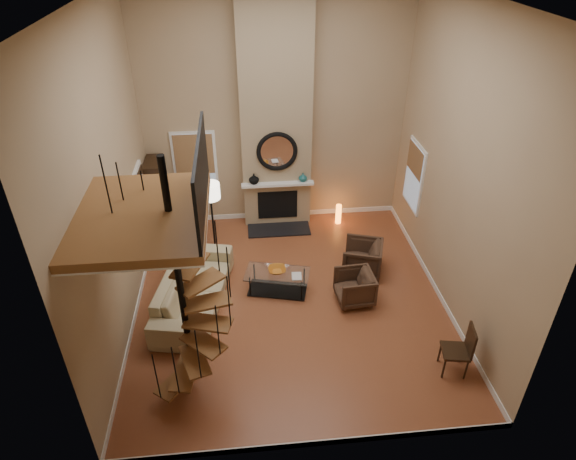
{
  "coord_description": "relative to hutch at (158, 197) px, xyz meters",
  "views": [
    {
      "loc": [
        -0.81,
        -7.52,
        6.53
      ],
      "look_at": [
        0.0,
        0.4,
        1.4
      ],
      "focal_mm": 30.88,
      "sensor_mm": 36.0,
      "label": 1
    }
  ],
  "objects": [
    {
      "name": "mirror_disc",
      "position": [
        2.78,
        0.03,
        1.0
      ],
      "size": [
        0.8,
        0.01,
        0.8
      ],
      "primitive_type": "cylinder",
      "rotation": [
        1.57,
        0.0,
        0.0
      ],
      "color": "white",
      "rests_on": "chimney_breast"
    },
    {
      "name": "window_right",
      "position": [
        5.76,
        -0.82,
        0.68
      ],
      "size": [
        0.06,
        1.02,
        1.52
      ],
      "color": "white",
      "rests_on": "right_wall"
    },
    {
      "name": "baseboard_right",
      "position": [
        5.77,
        -2.82,
        -0.89
      ],
      "size": [
        0.02,
        6.5,
        0.12
      ],
      "primitive_type": "cube",
      "color": "white",
      "rests_on": "ground"
    },
    {
      "name": "entry_door",
      "position": [
        -0.17,
        -1.02,
        0.1
      ],
      "size": [
        0.1,
        1.05,
        2.16
      ],
      "color": "white",
      "rests_on": "ground"
    },
    {
      "name": "back_wall",
      "position": [
        2.78,
        0.43,
        1.8
      ],
      "size": [
        6.0,
        0.02,
        5.5
      ],
      "primitive_type": "cube",
      "color": "tan",
      "rests_on": "ground"
    },
    {
      "name": "ceiling",
      "position": [
        2.78,
        -2.82,
        4.54
      ],
      "size": [
        6.0,
        6.5,
        0.01
      ],
      "primitive_type": "cube",
      "color": "silver",
      "rests_on": "back_wall"
    },
    {
      "name": "vase_right",
      "position": [
        3.38,
        0.0,
        0.33
      ],
      "size": [
        0.2,
        0.2,
        0.21
      ],
      "primitive_type": "imported",
      "color": "#19575A",
      "rests_on": "mantel"
    },
    {
      "name": "mirror_frame",
      "position": [
        2.78,
        0.02,
        1.0
      ],
      "size": [
        0.94,
        0.1,
        0.94
      ],
      "primitive_type": "torus",
      "rotation": [
        1.57,
        0.0,
        0.0
      ],
      "color": "black",
      "rests_on": "chimney_breast"
    },
    {
      "name": "coffee_table",
      "position": [
        2.56,
        -2.52,
        -0.67
      ],
      "size": [
        1.39,
        0.92,
        0.47
      ],
      "color": "silver",
      "rests_on": "ground"
    },
    {
      "name": "front_wall",
      "position": [
        2.78,
        -6.07,
        1.8
      ],
      "size": [
        6.0,
        0.02,
        5.5
      ],
      "primitive_type": "cube",
      "color": "tan",
      "rests_on": "ground"
    },
    {
      "name": "floor_lamp",
      "position": [
        1.27,
        -0.96,
        0.46
      ],
      "size": [
        0.43,
        0.43,
        1.75
      ],
      "color": "black",
      "rests_on": "ground"
    },
    {
      "name": "window_back",
      "position": [
        0.88,
        0.4,
        0.67
      ],
      "size": [
        1.02,
        0.06,
        1.52
      ],
      "color": "white",
      "rests_on": "back_wall"
    },
    {
      "name": "right_wall",
      "position": [
        5.78,
        -2.82,
        1.8
      ],
      "size": [
        0.02,
        6.5,
        5.5
      ],
      "primitive_type": "cube",
      "color": "tan",
      "rests_on": "ground"
    },
    {
      "name": "sofa",
      "position": [
        0.91,
        -2.75,
        -0.55
      ],
      "size": [
        1.54,
        2.8,
        0.77
      ],
      "primitive_type": "imported",
      "rotation": [
        0.0,
        0.0,
        1.37
      ],
      "color": "tan",
      "rests_on": "ground"
    },
    {
      "name": "hutch",
      "position": [
        0.0,
        0.0,
        0.0
      ],
      "size": [
        0.38,
        0.81,
        1.81
      ],
      "primitive_type": "cube",
      "color": "black",
      "rests_on": "ground"
    },
    {
      "name": "left_wall",
      "position": [
        -0.22,
        -2.82,
        1.8
      ],
      "size": [
        0.02,
        6.5,
        5.5
      ],
      "primitive_type": "cube",
      "color": "tan",
      "rests_on": "ground"
    },
    {
      "name": "baseboard_front",
      "position": [
        2.78,
        -6.06,
        -0.89
      ],
      "size": [
        6.0,
        0.02,
        0.12
      ],
      "primitive_type": "cube",
      "color": "white",
      "rests_on": "ground"
    },
    {
      "name": "armchair_far",
      "position": [
        4.1,
        -2.99,
        -0.6
      ],
      "size": [
        0.75,
        0.74,
        0.65
      ],
      "primitive_type": "imported",
      "rotation": [
        0.0,
        0.0,
        -1.51
      ],
      "color": "#432D1F",
      "rests_on": "ground"
    },
    {
      "name": "bowl",
      "position": [
        2.56,
        -2.47,
        -0.45
      ],
      "size": [
        0.36,
        0.36,
        0.09
      ],
      "primitive_type": "imported",
      "color": "#C17122",
      "rests_on": "coffee_table"
    },
    {
      "name": "hearth",
      "position": [
        2.78,
        -0.25,
        -0.93
      ],
      "size": [
        1.5,
        0.6,
        0.04
      ],
      "primitive_type": "cube",
      "color": "black",
      "rests_on": "ground"
    },
    {
      "name": "mantel",
      "position": [
        2.78,
        -0.04,
        0.2
      ],
      "size": [
        1.7,
        0.18,
        0.06
      ],
      "primitive_type": "cube",
      "color": "white",
      "rests_on": "chimney_breast"
    },
    {
      "name": "armchair_near",
      "position": [
        4.47,
        -2.08,
        -0.6
      ],
      "size": [
        1.01,
        0.99,
        0.73
      ],
      "primitive_type": "imported",
      "rotation": [
        0.0,
        0.0,
        -1.88
      ],
      "color": "#432D1F",
      "rests_on": "ground"
    },
    {
      "name": "spiral_stair",
      "position": [
        1.0,
        -4.61,
        0.83
      ],
      "size": [
        1.47,
        1.47,
        4.06
      ],
      "color": "black",
      "rests_on": "ground"
    },
    {
      "name": "loft",
      "position": [
        0.74,
        -4.62,
        2.29
      ],
      "size": [
        1.7,
        2.2,
        1.09
      ],
      "color": "brown",
      "rests_on": "left_wall"
    },
    {
      "name": "ground",
      "position": [
        2.78,
        -2.82,
        -0.95
      ],
      "size": [
        6.0,
        6.5,
        0.01
      ],
      "primitive_type": "cube",
      "color": "#AB5E37",
      "rests_on": "ground"
    },
    {
      "name": "baseboard_left",
      "position": [
        -0.21,
        -2.82,
        -0.89
      ],
      "size": [
        0.02,
        6.5,
        0.12
      ],
      "primitive_type": "cube",
      "color": "white",
      "rests_on": "ground"
    },
    {
      "name": "accent_lamp",
      "position": [
        4.28,
        -0.05,
        -0.7
      ],
      "size": [
        0.14,
        0.14,
        0.5
      ],
      "primitive_type": "cylinder",
      "color": "orange",
      "rests_on": "ground"
    },
    {
      "name": "vase_left",
      "position": [
        2.23,
        0.0,
        0.35
      ],
      "size": [
        0.24,
        0.24,
        0.25
      ],
      "primitive_type": "imported",
      "color": "black",
      "rests_on": "mantel"
    },
    {
      "name": "baseboard_back",
      "position": [
        2.78,
        0.42,
        -0.89
      ],
      "size": [
        6.0,
        0.02,
        0.12
      ],
      "primitive_type": "cube",
      "color": "white",
      "rests_on": "ground"
    },
    {
      "name": "side_chair",
      "position": [
        5.39,
        -4.9,
        -0.42
      ],
      "size": [
        0.5,
        0.49,
        0.94
      ],
      "color": "black",
      "rests_on": "ground"
    },
    {
      "name": "firebox",
      "position": [
        2.78,
        0.04,
        -0.4
      ],
      "size": [
        0.95,
        0.02,
        0.72
      ],
      "primitive_type": "cube",
      "color": "black",
      "rests_on": "chimney_breast"
    },
    {
      "name": "chimney_breast",
      "position": [
        2.78,
        0.24,
        1.8
      ],
      "size": [
        1.6,
        0.38,
        5.5
      ],
      "primitive_type": "cube",
      "color": "tan",
      "rests_on": "ground"
    },
    {
      "name": "book",
      "position": [
        2.91,
        -2.67,
        -0.49
      ],
      "size": [
        0.21,
        0.27,
        0.02
      ],
      "primitive_type": "imported",
      "rotation": [
        0.0,
        0.0,
        -0.07
      ],
      "color": "gray",
      "rests_on": "coffee_table"
    }
  ]
}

